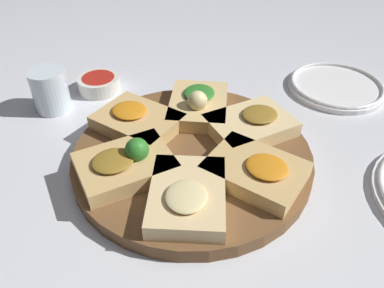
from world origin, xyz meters
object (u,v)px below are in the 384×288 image
object	(u,v)px
plate_left	(336,86)
dipping_bowl	(99,83)
serving_board	(192,156)
water_glass	(50,90)

from	to	relation	value
plate_left	dipping_bowl	distance (m)	0.48
dipping_bowl	serving_board	bearing A→B (deg)	34.40
serving_board	plate_left	size ratio (longest dim) A/B	1.92
serving_board	water_glass	bearing A→B (deg)	-126.34
serving_board	water_glass	xyz separation A→B (m)	(-0.18, -0.24, 0.03)
water_glass	dipping_bowl	world-z (taller)	water_glass
plate_left	water_glass	distance (m)	0.56
serving_board	water_glass	world-z (taller)	water_glass
serving_board	plate_left	distance (m)	0.37
plate_left	dipping_bowl	bearing A→B (deg)	-95.81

